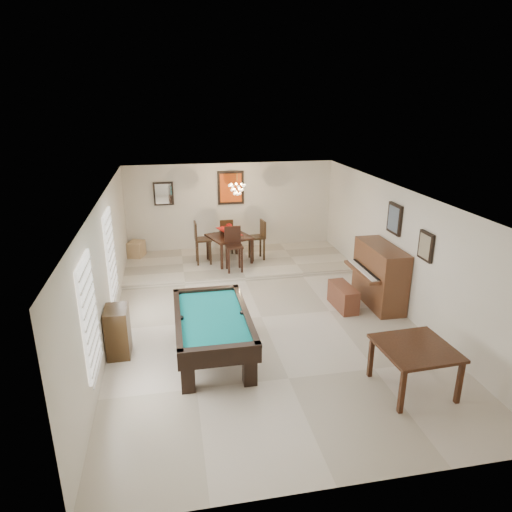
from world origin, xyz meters
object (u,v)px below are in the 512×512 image
object	(u,v)px
piano_bench	(343,297)
corner_bench	(136,249)
pool_table	(213,336)
dining_chair_west	(203,243)
upright_piano	(373,276)
chandelier	(237,185)
square_table	(413,368)
dining_table	(229,246)
dining_chair_north	(226,236)
dining_chair_east	(257,240)
dining_chair_south	(234,250)
flower_vase	(229,227)
apothecary_chest	(118,331)

from	to	relation	value
piano_bench	corner_bench	size ratio (longest dim) A/B	1.92
pool_table	dining_chair_west	distance (m)	4.55
upright_piano	dining_chair_west	bearing A→B (deg)	138.95
piano_bench	chandelier	world-z (taller)	chandelier
square_table	dining_table	world-z (taller)	dining_table
square_table	piano_bench	xyz separation A→B (m)	(0.01, 2.99, -0.12)
dining_chair_north	dining_chair_east	bearing A→B (deg)	137.29
dining_chair_south	dining_chair_north	distance (m)	1.49
flower_vase	corner_bench	distance (m)	2.76
dining_chair_south	dining_chair_west	xyz separation A→B (m)	(-0.73, 0.73, 0.00)
dining_chair_east	corner_bench	distance (m)	3.39
pool_table	apothecary_chest	bearing A→B (deg)	166.44
square_table	dining_chair_south	xyz separation A→B (m)	(-2.04, 5.36, 0.31)
flower_vase	dining_chair_south	world-z (taller)	dining_chair_south
apothecary_chest	flower_vase	size ratio (longest dim) A/B	3.86
dining_table	dining_chair_south	xyz separation A→B (m)	(0.03, -0.73, 0.15)
flower_vase	dining_chair_east	xyz separation A→B (m)	(0.76, 0.05, -0.42)
square_table	corner_bench	xyz separation A→B (m)	(-4.57, 6.98, -0.04)
dining_chair_south	chandelier	world-z (taller)	chandelier
square_table	corner_bench	size ratio (longest dim) A/B	2.29
upright_piano	dining_table	world-z (taller)	upright_piano
square_table	corner_bench	bearing A→B (deg)	123.21
pool_table	dining_table	xyz separation A→B (m)	(0.91, 4.54, 0.15)
pool_table	dining_chair_north	bearing A→B (deg)	80.02
pool_table	dining_chair_north	xyz separation A→B (m)	(0.92, 5.30, 0.23)
upright_piano	dining_chair_east	distance (m)	3.66
apothecary_chest	chandelier	distance (m)	5.28
upright_piano	dining_table	xyz separation A→B (m)	(-2.76, 3.02, -0.13)
pool_table	corner_bench	size ratio (longest dim) A/B	4.93
flower_vase	chandelier	world-z (taller)	chandelier
flower_vase	dining_chair_south	bearing A→B (deg)	-87.86
dining_chair_north	corner_bench	xyz separation A→B (m)	(-2.52, 0.13, -0.29)
square_table	dining_chair_east	bearing A→B (deg)	101.96
apothecary_chest	dining_chair_east	world-z (taller)	dining_chair_east
piano_bench	chandelier	xyz separation A→B (m)	(-1.84, 3.08, 1.95)
dining_chair_east	chandelier	size ratio (longest dim) A/B	1.81
apothecary_chest	corner_bench	world-z (taller)	apothecary_chest
dining_chair_south	corner_bench	bearing A→B (deg)	145.61
corner_bench	dining_chair_east	bearing A→B (deg)	-14.46
pool_table	apothecary_chest	distance (m)	1.69
flower_vase	dining_chair_north	world-z (taller)	flower_vase
upright_piano	dining_chair_east	size ratio (longest dim) A/B	1.48
dining_chair_east	dining_table	bearing A→B (deg)	-93.42
corner_bench	dining_table	bearing A→B (deg)	-19.52
dining_chair_west	dining_chair_east	bearing A→B (deg)	-89.26
pool_table	dining_chair_east	xyz separation A→B (m)	(1.67, 4.59, 0.27)
pool_table	dining_table	distance (m)	4.63
square_table	dining_table	distance (m)	6.43
upright_piano	corner_bench	distance (m)	6.57
dining_chair_south	dining_chair_north	xyz separation A→B (m)	(-0.02, 1.49, -0.06)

